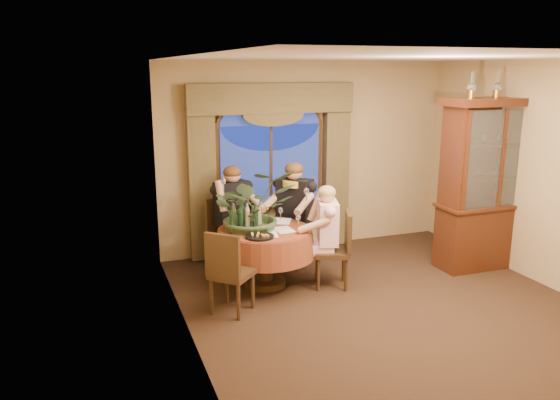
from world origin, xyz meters
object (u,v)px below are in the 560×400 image
object	(u,v)px
china_cabinet	(488,184)
wine_bottle_5	(232,220)
wine_bottle_1	(234,217)
oil_lamp_center	(498,84)
wine_bottle_4	(247,216)
oil_lamp_left	(472,85)
person_scarf	(295,215)
chair_front_left	(232,271)
chair_back	(228,235)
oil_lamp_right	(522,84)
chair_back_right	(291,232)
dining_table	(265,257)
wine_bottle_2	(242,214)
chair_right	(332,250)
olive_bowl	(266,227)
wine_bottle_0	(240,218)
centerpiece_plant	(253,177)
wine_bottle_3	(255,217)
person_pink	(328,236)
stoneware_vase	(256,216)
person_back	(232,217)

from	to	relation	value
china_cabinet	wine_bottle_5	distance (m)	3.54
wine_bottle_1	wine_bottle_5	bearing A→B (deg)	-112.44
oil_lamp_center	wine_bottle_4	bearing A→B (deg)	173.27
oil_lamp_left	person_scarf	world-z (taller)	oil_lamp_left
person_scarf	chair_front_left	bearing A→B (deg)	91.92
chair_back	wine_bottle_4	bearing A→B (deg)	75.20
oil_lamp_right	chair_back_right	size ratio (longest dim) A/B	0.35
oil_lamp_right	dining_table	bearing A→B (deg)	174.43
chair_back_right	wine_bottle_2	size ratio (longest dim) A/B	2.91
chair_right	chair_back	bearing A→B (deg)	66.80
dining_table	wine_bottle_4	xyz separation A→B (m)	(-0.21, 0.05, 0.54)
oil_lamp_left	person_scarf	distance (m)	2.85
china_cabinet	olive_bowl	world-z (taller)	china_cabinet
chair_front_left	olive_bowl	distance (m)	0.90
china_cabinet	wine_bottle_4	size ratio (longest dim) A/B	7.02
oil_lamp_center	chair_front_left	distance (m)	4.20
chair_back_right	wine_bottle_1	xyz separation A→B (m)	(-0.95, -0.49, 0.44)
chair_right	wine_bottle_0	distance (m)	1.21
centerpiece_plant	olive_bowl	distance (m)	0.64
person_scarf	wine_bottle_0	distance (m)	1.09
wine_bottle_0	wine_bottle_2	xyz separation A→B (m)	(0.07, 0.17, 0.00)
wine_bottle_3	china_cabinet	bearing A→B (deg)	-5.53
china_cabinet	oil_lamp_center	world-z (taller)	oil_lamp_center
olive_bowl	wine_bottle_2	size ratio (longest dim) A/B	0.48
oil_lamp_right	wine_bottle_2	xyz separation A→B (m)	(-3.73, 0.52, -1.57)
chair_right	person_pink	distance (m)	0.18
person_scarf	stoneware_vase	xyz separation A→B (m)	(-0.68, -0.43, 0.15)
centerpiece_plant	wine_bottle_0	size ratio (longest dim) A/B	3.45
chair_right	wine_bottle_3	size ratio (longest dim) A/B	2.91
chair_back	person_pink	bearing A→B (deg)	115.04
oil_lamp_right	chair_front_left	distance (m)	4.55
oil_lamp_left	wine_bottle_1	world-z (taller)	oil_lamp_left
wine_bottle_3	olive_bowl	bearing A→B (deg)	7.08
dining_table	chair_right	bearing A→B (deg)	-21.41
chair_right	wine_bottle_3	distance (m)	1.04
wine_bottle_1	person_back	bearing A→B (deg)	76.48
wine_bottle_3	wine_bottle_5	bearing A→B (deg)	-176.52
wine_bottle_3	wine_bottle_4	bearing A→B (deg)	136.30
stoneware_vase	wine_bottle_1	xyz separation A→B (m)	(-0.30, -0.03, 0.03)
wine_bottle_5	chair_back_right	bearing A→B (deg)	32.10
chair_back_right	person_pink	distance (m)	0.86
wine_bottle_0	wine_bottle_2	distance (m)	0.18
wine_bottle_1	wine_bottle_2	world-z (taller)	same
wine_bottle_0	oil_lamp_left	bearing A→B (deg)	-6.62
chair_back	wine_bottle_3	size ratio (longest dim) A/B	2.91
oil_lamp_left	wine_bottle_3	world-z (taller)	oil_lamp_left
chair_front_left	wine_bottle_0	size ratio (longest dim) A/B	2.91
chair_back	wine_bottle_3	world-z (taller)	wine_bottle_3
china_cabinet	person_pink	xyz separation A→B (m)	(-2.34, 0.10, -0.51)
oil_lamp_left	chair_front_left	distance (m)	3.85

